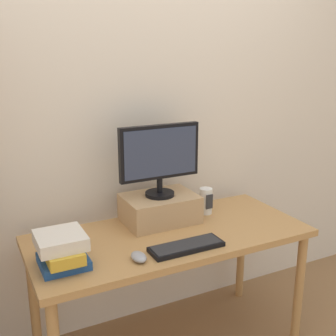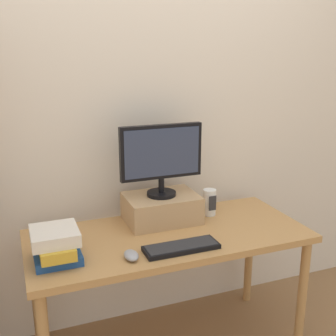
{
  "view_description": "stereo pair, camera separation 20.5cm",
  "coord_description": "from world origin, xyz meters",
  "views": [
    {
      "loc": [
        -0.92,
        -1.8,
        1.64
      ],
      "look_at": [
        0.02,
        0.07,
        1.05
      ],
      "focal_mm": 45.0,
      "sensor_mm": 36.0,
      "label": 1
    },
    {
      "loc": [
        -0.73,
        -1.88,
        1.64
      ],
      "look_at": [
        0.02,
        0.07,
        1.05
      ],
      "focal_mm": 45.0,
      "sensor_mm": 36.0,
      "label": 2
    }
  ],
  "objects": [
    {
      "name": "riser_box",
      "position": [
        0.02,
        0.17,
        0.79
      ],
      "size": [
        0.4,
        0.28,
        0.15
      ],
      "color": "tan",
      "rests_on": "desk"
    },
    {
      "name": "computer_monitor",
      "position": [
        0.02,
        0.17,
        1.09
      ],
      "size": [
        0.45,
        0.16,
        0.39
      ],
      "color": "black",
      "rests_on": "riser_box"
    },
    {
      "name": "desk",
      "position": [
        0.0,
        0.0,
        0.64
      ],
      "size": [
        1.45,
        0.64,
        0.71
      ],
      "color": "#B7844C",
      "rests_on": "ground_plane"
    },
    {
      "name": "computer_mouse",
      "position": [
        -0.26,
        -0.2,
        0.73
      ],
      "size": [
        0.06,
        0.1,
        0.04
      ],
      "color": "#99999E",
      "rests_on": "desk"
    },
    {
      "name": "back_wall",
      "position": [
        0.0,
        0.44,
        1.3
      ],
      "size": [
        7.0,
        0.08,
        2.6
      ],
      "color": "beige",
      "rests_on": "ground_plane"
    },
    {
      "name": "keyboard",
      "position": [
        -0.01,
        -0.2,
        0.73
      ],
      "size": [
        0.36,
        0.12,
        0.02
      ],
      "color": "black",
      "rests_on": "desk"
    },
    {
      "name": "desk_speaker",
      "position": [
        0.31,
        0.15,
        0.79
      ],
      "size": [
        0.07,
        0.08,
        0.15
      ],
      "color": "silver",
      "rests_on": "desk"
    },
    {
      "name": "book_stack",
      "position": [
        -0.58,
        -0.09,
        0.79
      ],
      "size": [
        0.21,
        0.24,
        0.15
      ],
      "color": "navy",
      "rests_on": "desk"
    }
  ]
}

